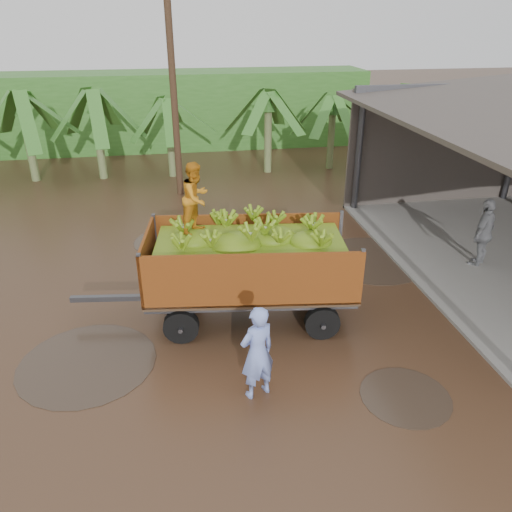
{
  "coord_description": "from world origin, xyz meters",
  "views": [
    {
      "loc": [
        -0.79,
        -9.78,
        6.16
      ],
      "look_at": [
        0.9,
        0.15,
        1.23
      ],
      "focal_mm": 35.0,
      "sensor_mm": 36.0,
      "label": 1
    }
  ],
  "objects": [
    {
      "name": "utility_pole",
      "position": [
        -0.58,
        8.4,
        3.72
      ],
      "size": [
        1.2,
        0.24,
        7.34
      ],
      "color": "#47301E",
      "rests_on": "ground"
    },
    {
      "name": "banana_plants",
      "position": [
        -5.59,
        5.77,
        1.78
      ],
      "size": [
        24.52,
        20.19,
        4.09
      ],
      "color": "#2D661E",
      "rests_on": "ground"
    },
    {
      "name": "hedge_north",
      "position": [
        -2.0,
        16.0,
        1.8
      ],
      "size": [
        22.0,
        3.0,
        3.6
      ],
      "primitive_type": "cube",
      "color": "#2D661E",
      "rests_on": "ground"
    },
    {
      "name": "man_blue",
      "position": [
        0.4,
        -2.92,
        0.9
      ],
      "size": [
        0.77,
        0.65,
        1.81
      ],
      "primitive_type": "imported",
      "rotation": [
        0.0,
        0.0,
        3.53
      ],
      "color": "#8097EA",
      "rests_on": "ground"
    },
    {
      "name": "banana_trailer",
      "position": [
        0.67,
        -0.35,
        1.33
      ],
      "size": [
        6.21,
        2.65,
        3.51
      ],
      "rotation": [
        0.0,
        0.0,
        -0.12
      ],
      "color": "#A14F17",
      "rests_on": "ground"
    },
    {
      "name": "ground",
      "position": [
        0.0,
        0.0,
        0.0
      ],
      "size": [
        100.0,
        100.0,
        0.0
      ],
      "primitive_type": "plane",
      "color": "black",
      "rests_on": "ground"
    },
    {
      "name": "man_grey",
      "position": [
        7.11,
        1.03,
        0.96
      ],
      "size": [
        1.18,
        1.05,
        1.91
      ],
      "primitive_type": "imported",
      "rotation": [
        0.0,
        0.0,
        3.79
      ],
      "color": "slate",
      "rests_on": "ground"
    }
  ]
}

